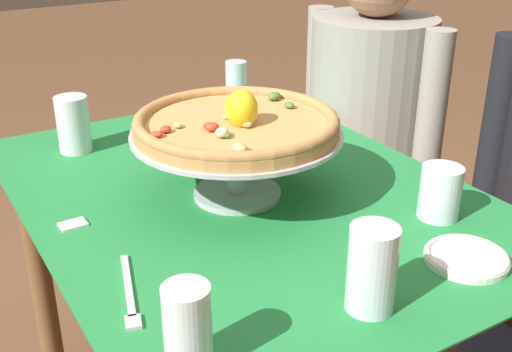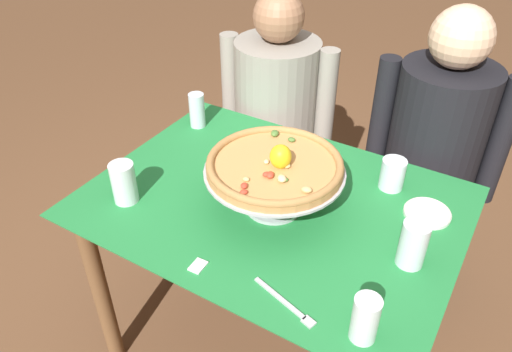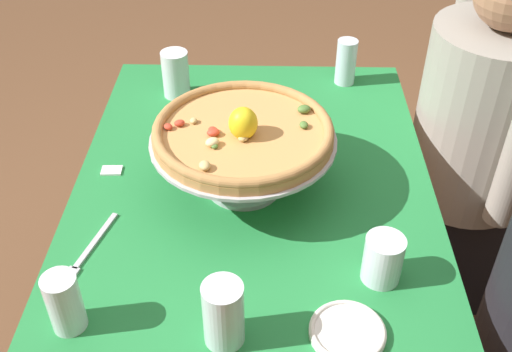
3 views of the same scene
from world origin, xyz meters
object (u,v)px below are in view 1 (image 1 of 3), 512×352
Objects in this scene: pizza_stand at (237,149)px; water_glass_back_right at (440,196)px; sugar_packet at (73,224)px; dinner_fork at (129,294)px; side_plate at (467,257)px; pizza at (237,123)px; water_glass_front_right at (188,333)px; water_glass_side_right at (372,274)px; diner_left at (366,149)px; water_glass_front_left at (74,127)px; water_glass_back_left at (236,88)px.

water_glass_back_right is at bearing 45.79° from pizza_stand.
sugar_packet is (-0.33, -0.62, -0.04)m from water_glass_back_right.
side_plate is at bearing 68.84° from dinner_fork.
water_glass_front_right is (0.41, -0.31, -0.11)m from pizza.
water_glass_side_right is at bearing -86.83° from side_plate.
side_plate is 0.92m from diner_left.
sugar_packet is (-0.05, -0.33, -0.16)m from pizza.
pizza_stand reaches higher than water_glass_front_left.
water_glass_back_right is 0.17m from side_plate.
pizza is at bearing -14.47° from pizza_stand.
pizza_stand is 0.06m from pizza.
water_glass_back_right is at bearing 117.10° from water_glass_side_right.
water_glass_side_right is at bearing -62.90° from water_glass_back_right.
dinner_fork is (-0.06, -0.61, -0.04)m from water_glass_back_right.
pizza is 2.85× the size of side_plate.
water_glass_front_left is at bearing -153.12° from pizza.
pizza_stand reaches higher than sugar_packet.
diner_left reaches higher than pizza.
pizza_stand is at bearing 124.41° from dinner_fork.
pizza_stand is 4.07× the size of water_glass_back_right.
water_glass_front_left is 0.50m from water_glass_back_left.
dinner_fork is 4.00× the size of sugar_packet.
diner_left reaches higher than water_glass_back_left.
water_glass_side_right reaches higher than side_plate.
water_glass_back_right is 0.70m from sugar_packet.
water_glass_side_right is 0.23m from side_plate.
diner_left reaches higher than water_glass_front_left.
sugar_packet is at bearing -72.68° from diner_left.
pizza is 0.42m from water_glass_back_right.
pizza_stand reaches higher than water_glass_back_right.
water_glass_back_right reaches higher than sugar_packet.
water_glass_front_left and water_glass_back_left have the same top height.
water_glass_back_left is (-0.50, 0.28, -0.05)m from pizza_stand.
water_glass_back_right is 0.73× the size of side_plate.
water_glass_front_left is (-0.83, 0.10, 0.01)m from water_glass_front_right.
sugar_packet is (0.45, -0.61, -0.06)m from water_glass_back_left.
diner_left reaches higher than sugar_packet.
sugar_packet is 1.05m from diner_left.
water_glass_front_left is at bearing -153.04° from pizza_stand.
water_glass_back_right is 0.52× the size of dinner_fork.
pizza_stand is at bearing 81.34° from sugar_packet.
sugar_packet is at bearing -147.34° from water_glass_side_right.
water_glass_side_right is (0.02, 0.29, 0.00)m from water_glass_front_right.
diner_left is (-0.58, 0.98, -0.16)m from dinner_fork.
sugar_packet is at bearing -17.67° from water_glass_front_left.
water_glass_back_right is at bearing 45.91° from pizza.
dinner_fork is (0.22, -0.32, -0.10)m from pizza_stand.
water_glass_front_left is at bearing -167.15° from water_glass_side_right.
water_glass_front_left is 0.90m from diner_left.
water_glass_front_left is 0.68× the size of dinner_fork.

